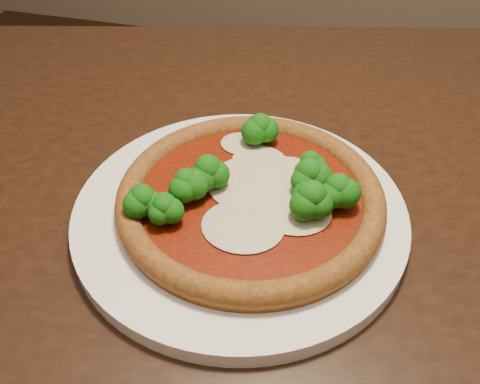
# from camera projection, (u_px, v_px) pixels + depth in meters

# --- Properties ---
(dining_table) EXTENTS (1.36, 1.14, 0.75)m
(dining_table) POSITION_uv_depth(u_px,v_px,m) (298.00, 251.00, 0.67)
(dining_table) COLOR black
(dining_table) RESTS_ON floor
(plate) EXTENTS (0.36, 0.36, 0.02)m
(plate) POSITION_uv_depth(u_px,v_px,m) (240.00, 213.00, 0.57)
(plate) COLOR white
(plate) RESTS_ON dining_table
(pizza) EXTENTS (0.28, 0.28, 0.06)m
(pizza) POSITION_uv_depth(u_px,v_px,m) (252.00, 194.00, 0.56)
(pizza) COLOR brown
(pizza) RESTS_ON plate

